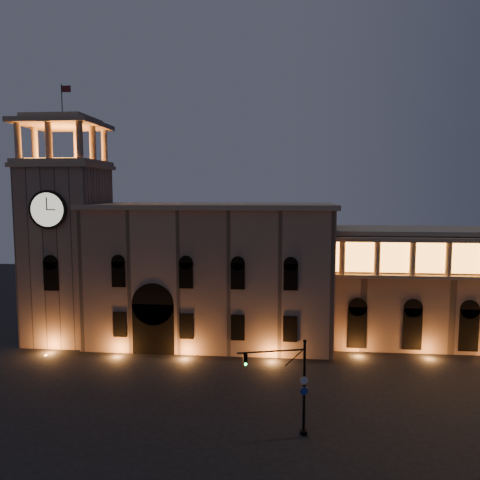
{
  "coord_description": "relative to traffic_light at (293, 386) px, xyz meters",
  "views": [
    {
      "loc": [
        7.06,
        -36.36,
        19.13
      ],
      "look_at": [
        2.25,
        16.0,
        13.66
      ],
      "focal_mm": 35.0,
      "sensor_mm": 36.0,
      "label": 1
    }
  ],
  "objects": [
    {
      "name": "traffic_light",
      "position": [
        0.0,
        0.0,
        0.0
      ],
      "size": [
        5.47,
        1.72,
        7.72
      ],
      "rotation": [
        0.0,
        0.0,
        0.26
      ],
      "color": "black",
      "rests_on": "ground"
    },
    {
      "name": "government_building",
      "position": [
        -10.01,
        23.06,
        4.72
      ],
      "size": [
        30.8,
        12.8,
        17.6
      ],
      "color": "#90735E",
      "rests_on": "ground"
    },
    {
      "name": "ground",
      "position": [
        -7.93,
        1.13,
        -4.05
      ],
      "size": [
        160.0,
        160.0,
        0.0
      ],
      "primitive_type": "plane",
      "color": "black",
      "rests_on": "ground"
    },
    {
      "name": "clock_tower",
      "position": [
        -28.43,
        22.11,
        8.45
      ],
      "size": [
        9.8,
        9.8,
        32.4
      ],
      "color": "#90735E",
      "rests_on": "ground"
    }
  ]
}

